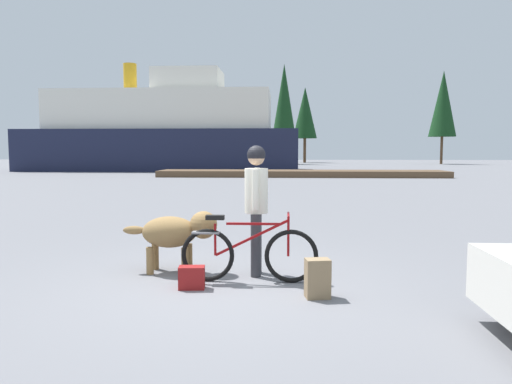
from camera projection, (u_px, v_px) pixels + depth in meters
ground_plane at (227, 288)px, 6.12m from camera, size 160.00×160.00×0.00m
bicycle at (248, 253)px, 6.35m from camera, size 1.79×0.44×0.90m
person_cyclist at (256, 197)px, 6.67m from camera, size 0.32×0.53×1.79m
dog at (177, 232)px, 6.85m from camera, size 1.34×0.52×0.87m
backpack at (318, 278)px, 5.68m from camera, size 0.31×0.25×0.46m
handbag_pannier at (192, 278)px, 6.06m from camera, size 0.34×0.21×0.28m
dock_pier at (301, 174)px, 31.54m from camera, size 18.39×3.00×0.40m
ferry_boat at (164, 133)px, 41.31m from camera, size 22.71×7.71×8.97m
sailboat_moored at (102, 164)px, 44.64m from camera, size 8.86×2.48×7.16m
pine_tree_far_left at (149, 116)px, 59.88m from camera, size 3.93×3.93×9.42m
pine_tree_center at (284, 106)px, 58.55m from camera, size 3.22×3.22×12.00m
pine_tree_far_right at (443, 104)px, 58.93m from camera, size 3.25×3.25×11.26m
pine_tree_mid_back at (305, 113)px, 66.05m from camera, size 3.28×3.28×10.19m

